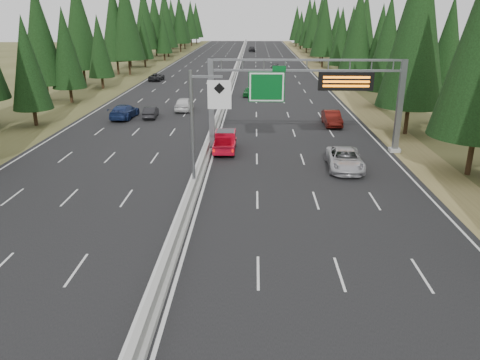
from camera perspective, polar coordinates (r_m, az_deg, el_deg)
road at (r=85.29m, az=-0.96°, el=11.97°), size 32.00×260.00×0.08m
shoulder_right at (r=86.31m, az=11.19°, el=11.70°), size 3.60×260.00×0.06m
shoulder_left at (r=87.94m, az=-12.88°, el=11.72°), size 3.60×260.00×0.06m
median_barrier at (r=85.24m, az=-0.96°, el=12.22°), size 0.70×260.00×0.85m
sign_gantry at (r=40.09m, az=8.95°, el=10.63°), size 16.75×0.98×7.80m
hov_sign_pole at (r=30.34m, az=-4.77°, el=6.90°), size 2.80×0.50×8.00m
tree_row_right at (r=74.13m, az=16.44°, el=17.05°), size 11.55×239.58×18.73m
tree_row_left at (r=78.47m, az=-18.66°, el=17.43°), size 12.30×242.55×18.89m
silver_minivan at (r=36.71m, az=12.65°, el=2.48°), size 2.85×5.70×1.55m
red_pickup at (r=40.89m, az=-1.80°, el=4.90°), size 1.80×5.04×1.64m
car_ahead_green at (r=69.04m, az=1.12°, el=10.74°), size 1.90×3.92×1.29m
car_ahead_dkred at (r=51.22m, az=11.14°, el=7.40°), size 1.70×4.74×1.56m
car_ahead_dkgrey at (r=99.10m, az=4.33°, el=13.43°), size 2.07×4.94×1.42m
car_ahead_white at (r=99.94m, az=4.37°, el=13.44°), size 2.21×4.71×1.30m
car_ahead_far at (r=153.12m, az=1.46°, el=15.68°), size 2.31×4.94×1.64m
car_onc_near at (r=55.11m, az=-10.84°, el=8.12°), size 1.58×3.96×1.28m
car_onc_blue at (r=55.41m, az=-13.93°, el=8.12°), size 2.57×5.60×1.59m
car_onc_white at (r=58.68m, az=-6.83°, el=9.20°), size 1.97×4.84×1.64m
car_onc_far at (r=86.90m, az=-10.14°, el=12.28°), size 2.33×4.73×1.29m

